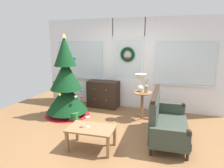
# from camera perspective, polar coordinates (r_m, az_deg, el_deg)

# --- Properties ---
(ground_plane) EXTENTS (6.76, 6.76, 0.00)m
(ground_plane) POSITION_cam_1_polar(r_m,az_deg,el_deg) (4.37, -3.12, -14.36)
(ground_plane) COLOR brown
(back_wall_with_door) EXTENTS (5.20, 0.19, 2.55)m
(back_wall_with_door) POSITION_cam_1_polar(r_m,az_deg,el_deg) (5.92, 4.52, 5.69)
(back_wall_with_door) COLOR white
(back_wall_with_door) RESTS_ON ground
(christmas_tree) EXTENTS (1.17, 1.17, 2.12)m
(christmas_tree) POSITION_cam_1_polar(r_m,az_deg,el_deg) (5.41, -12.62, -0.56)
(christmas_tree) COLOR #4C331E
(christmas_tree) RESTS_ON ground
(dresser_cabinet) EXTENTS (0.91, 0.47, 0.78)m
(dresser_cabinet) POSITION_cam_1_polar(r_m,az_deg,el_deg) (6.02, -2.46, -2.83)
(dresser_cabinet) COLOR black
(dresser_cabinet) RESTS_ON ground
(settee_sofa) EXTENTS (0.81, 1.60, 0.96)m
(settee_sofa) POSITION_cam_1_polar(r_m,az_deg,el_deg) (4.28, 14.32, -9.79)
(settee_sofa) COLOR black
(settee_sofa) RESTS_ON ground
(side_table) EXTENTS (0.50, 0.48, 0.70)m
(side_table) POSITION_cam_1_polar(r_m,az_deg,el_deg) (5.14, 8.37, -4.42)
(side_table) COLOR #8E6642
(side_table) RESTS_ON ground
(table_lamp) EXTENTS (0.28, 0.28, 0.44)m
(table_lamp) POSITION_cam_1_polar(r_m,az_deg,el_deg) (5.07, 7.97, 1.04)
(table_lamp) COLOR silver
(table_lamp) RESTS_ON side_table
(flower_vase) EXTENTS (0.11, 0.10, 0.35)m
(flower_vase) POSITION_cam_1_polar(r_m,az_deg,el_deg) (4.98, 9.48, -1.19)
(flower_vase) COLOR tan
(flower_vase) RESTS_ON side_table
(coffee_table) EXTENTS (0.88, 0.58, 0.40)m
(coffee_table) POSITION_cam_1_polar(r_m,az_deg,el_deg) (3.81, -5.80, -12.83)
(coffee_table) COLOR #8E6642
(coffee_table) RESTS_ON ground
(wine_glass) EXTENTS (0.08, 0.08, 0.20)m
(wine_glass) POSITION_cam_1_polar(r_m,az_deg,el_deg) (3.77, -6.73, -9.79)
(wine_glass) COLOR silver
(wine_glass) RESTS_ON coffee_table
(gift_box) EXTENTS (0.20, 0.18, 0.20)m
(gift_box) POSITION_cam_1_polar(r_m,az_deg,el_deg) (5.20, -10.57, -8.87)
(gift_box) COLOR #266633
(gift_box) RESTS_ON ground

